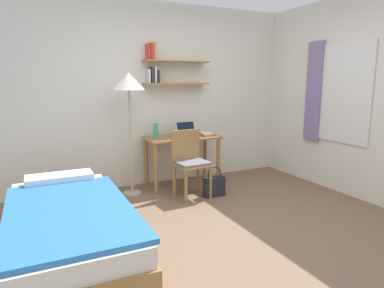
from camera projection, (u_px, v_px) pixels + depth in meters
The scene contains 11 objects.
ground_plane at pixel (235, 233), 3.41m from camera, with size 5.28×5.28×0.00m, color brown.
wall_back at pixel (162, 95), 4.95m from camera, with size 4.40×0.27×2.60m.
wall_right at pixel (378, 98), 4.06m from camera, with size 0.10×4.40×2.60m.
bed at pixel (69, 230), 2.93m from camera, with size 0.98×2.01×0.54m.
desk at pixel (182, 146), 4.88m from camera, with size 1.06×0.51×0.72m.
desk_chair at pixel (190, 160), 4.43m from camera, with size 0.46×0.42×0.87m.
standing_lamp at pixel (129, 88), 4.32m from camera, with size 0.41×0.41×1.62m.
laptop at pixel (187, 132), 4.90m from camera, with size 0.30×0.23×0.22m.
water_bottle at pixel (155, 131), 4.74m from camera, with size 0.07×0.07×0.20m, color #42A87F.
book_stack at pixel (206, 134), 4.96m from camera, with size 0.17×0.21×0.04m.
handbag at pixel (214, 186), 4.47m from camera, with size 0.28×0.12×0.41m.
Camera 1 is at (-1.77, -2.68, 1.52)m, focal length 31.61 mm.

